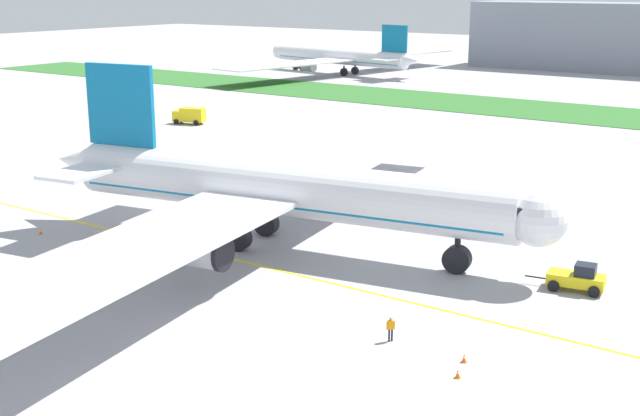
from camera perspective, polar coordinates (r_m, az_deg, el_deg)
ground_plane at (r=78.32m, az=-6.45°, el=-2.47°), size 600.00×600.00×0.00m
apron_taxi_line at (r=76.31m, az=-7.87°, el=-2.99°), size 280.00×0.36×0.01m
grass_median_strip at (r=162.81m, az=17.04°, el=6.16°), size 320.00×24.00×0.10m
airliner_foreground at (r=75.97m, az=-2.93°, el=1.29°), size 50.79×81.85×15.91m
pushback_tug at (r=69.19m, az=17.06°, el=-4.57°), size 6.25×2.94×2.24m
ground_crew_wingwalker_port at (r=57.36m, az=4.82°, el=-8.01°), size 0.49×0.52×1.75m
traffic_cone_near_nose at (r=85.24m, az=-18.41°, el=-1.51°), size 0.36×0.36×0.58m
traffic_cone_port_wing at (r=55.27m, az=9.74°, el=-9.99°), size 0.36×0.36×0.58m
traffic_cone_starboard_wing at (r=53.20m, az=9.32°, el=-11.01°), size 0.36×0.36×0.58m
service_truck_baggage_loader at (r=145.50m, az=-8.84°, el=6.23°), size 5.84×3.67×2.78m
parked_airliner_far_left at (r=222.08m, az=1.53°, el=10.19°), size 49.85×81.88×13.23m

